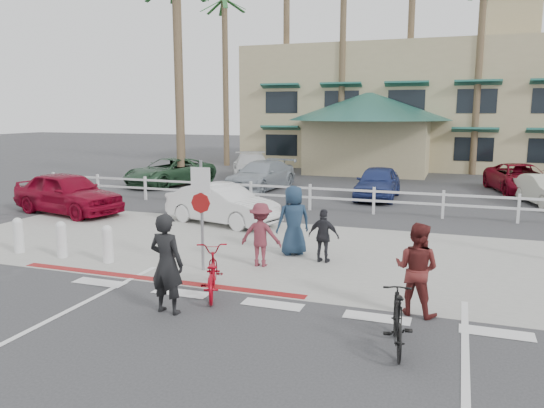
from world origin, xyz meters
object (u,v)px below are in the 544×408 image
at_px(bike_red, 211,272).
at_px(car_red_compact, 68,193).
at_px(sign_post, 202,210).
at_px(bike_black, 398,320).
at_px(car_white_sedan, 222,204).

relative_size(bike_red, car_red_compact, 0.40).
xyz_separation_m(sign_post, bike_red, (0.93, -1.46, -0.97)).
height_order(bike_black, car_red_compact, car_red_compact).
xyz_separation_m(bike_black, car_red_compact, (-12.64, 7.47, 0.29)).
bearing_deg(car_red_compact, bike_red, -112.74).
xyz_separation_m(bike_red, car_red_compact, (-8.80, 6.18, 0.29)).
bearing_deg(car_white_sedan, car_red_compact, 108.07).
height_order(sign_post, car_white_sedan, sign_post).
xyz_separation_m(car_white_sedan, car_red_compact, (-6.07, -0.27, 0.11)).
distance_m(bike_black, car_white_sedan, 10.16).
relative_size(sign_post, bike_black, 1.81).
bearing_deg(bike_red, car_red_compact, -58.99).
bearing_deg(bike_red, car_white_sedan, -90.93).
relative_size(sign_post, bike_red, 1.60).
relative_size(car_white_sedan, car_red_compact, 0.89).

